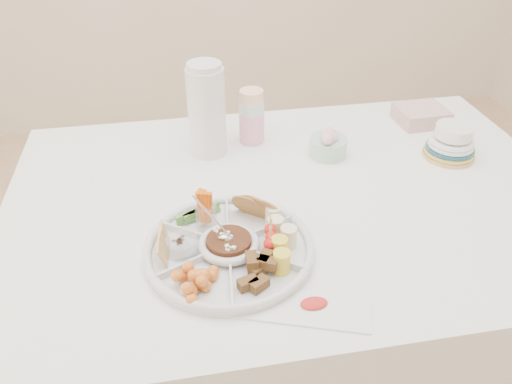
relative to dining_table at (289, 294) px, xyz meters
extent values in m
plane|color=tan|center=(0.00, 0.00, -0.38)|extent=(4.00, 4.00, 0.00)
cube|color=white|center=(0.00, 0.00, 0.00)|extent=(1.52, 1.02, 0.76)
cylinder|color=silver|center=(-0.20, -0.20, 0.40)|extent=(0.50, 0.50, 0.04)
cylinder|color=#4A2911|center=(-0.20, -0.20, 0.41)|extent=(0.13, 0.13, 0.04)
cylinder|color=silver|center=(-0.06, 0.31, 0.49)|extent=(0.08, 0.08, 0.21)
cylinder|color=silver|center=(-0.20, 0.27, 0.52)|extent=(0.13, 0.13, 0.28)
cylinder|color=silver|center=(0.15, 0.18, 0.42)|extent=(0.11, 0.11, 0.08)
cube|color=#CEA3A1|center=(0.52, 0.34, 0.40)|extent=(0.16, 0.14, 0.05)
cylinder|color=#F3E146|center=(0.50, 0.11, 0.43)|extent=(0.18, 0.18, 0.10)
cube|color=silver|center=(-0.08, -0.39, 0.38)|extent=(0.30, 0.18, 0.01)
camera|label=1|loc=(-0.29, -1.05, 1.15)|focal=35.00mm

